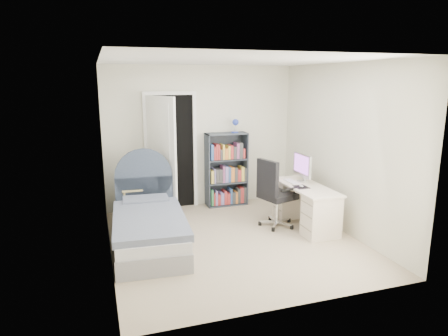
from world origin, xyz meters
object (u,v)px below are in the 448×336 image
object	(u,v)px
bed	(149,225)
floor_lamp	(168,180)
nightstand	(135,194)
office_chair	(274,190)
desk	(305,204)
bookcase	(227,172)

from	to	relation	value
bed	floor_lamp	distance (m)	1.20
bed	nightstand	bearing A→B (deg)	93.87
bed	nightstand	xyz separation A→B (m)	(-0.07, 1.08, 0.16)
floor_lamp	office_chair	world-z (taller)	floor_lamp
floor_lamp	desk	world-z (taller)	floor_lamp
nightstand	floor_lamp	world-z (taller)	floor_lamp
bed	office_chair	bearing A→B (deg)	2.07
bookcase	office_chair	size ratio (longest dim) A/B	1.46
desk	floor_lamp	bearing A→B (deg)	151.04
bed	office_chair	world-z (taller)	bed
desk	office_chair	size ratio (longest dim) A/B	1.24
nightstand	desk	size ratio (longest dim) A/B	0.48
floor_lamp	bookcase	world-z (taller)	bookcase
desk	nightstand	bearing A→B (deg)	155.77
floor_lamp	office_chair	distance (m)	1.76
bookcase	desk	distance (m)	1.65
bed	floor_lamp	bearing A→B (deg)	66.00
floor_lamp	office_chair	bearing A→B (deg)	-33.67
bed	office_chair	xyz separation A→B (m)	(1.93, 0.07, 0.32)
bed	bookcase	size ratio (longest dim) A/B	1.28
office_chair	nightstand	bearing A→B (deg)	153.13
bed	floor_lamp	size ratio (longest dim) A/B	1.31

